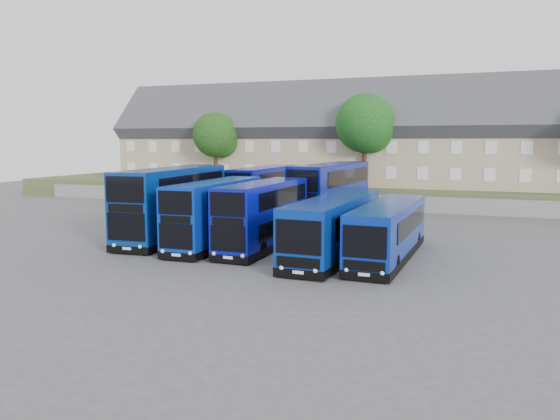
# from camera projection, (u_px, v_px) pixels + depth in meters

# --- Properties ---
(ground) EXTENTS (120.00, 120.00, 0.00)m
(ground) POSITION_uv_depth(u_px,v_px,m) (236.00, 258.00, 30.89)
(ground) COLOR #4E4E54
(ground) RESTS_ON ground
(retaining_wall) EXTENTS (70.00, 0.40, 1.50)m
(retaining_wall) POSITION_uv_depth(u_px,v_px,m) (340.00, 201.00, 53.11)
(retaining_wall) COLOR slate
(retaining_wall) RESTS_ON ground
(earth_bank) EXTENTS (80.00, 20.00, 2.00)m
(earth_bank) POSITION_uv_depth(u_px,v_px,m) (362.00, 190.00, 62.38)
(earth_bank) COLOR #414C2A
(earth_bank) RESTS_ON ground
(terrace_row) EXTENTS (66.00, 10.40, 11.20)m
(terrace_row) POSITION_uv_depth(u_px,v_px,m) (412.00, 141.00, 55.88)
(terrace_row) COLOR tan
(terrace_row) RESTS_ON earth_bank
(dd_front_left) EXTENTS (3.64, 12.10, 4.74)m
(dd_front_left) POSITION_uv_depth(u_px,v_px,m) (173.00, 204.00, 36.93)
(dd_front_left) COLOR navy
(dd_front_left) RESTS_ON ground
(dd_front_mid) EXTENTS (2.66, 10.26, 4.05)m
(dd_front_mid) POSITION_uv_depth(u_px,v_px,m) (216.00, 214.00, 34.29)
(dd_front_mid) COLOR #092EA6
(dd_front_mid) RESTS_ON ground
(dd_front_right) EXTENTS (2.38, 10.18, 4.04)m
(dd_front_right) POSITION_uv_depth(u_px,v_px,m) (264.00, 216.00, 33.54)
(dd_front_right) COLOR #090FA5
(dd_front_right) RESTS_ON ground
(dd_rear_left) EXTENTS (2.59, 10.89, 4.31)m
(dd_rear_left) POSITION_uv_depth(u_px,v_px,m) (264.00, 193.00, 47.16)
(dd_rear_left) COLOR #080E9B
(dd_rear_left) RESTS_ON ground
(dd_rear_right) EXTENTS (3.70, 12.13, 4.75)m
(dd_rear_right) POSITION_uv_depth(u_px,v_px,m) (331.00, 194.00, 43.62)
(dd_rear_right) COLOR navy
(dd_rear_right) RESTS_ON ground
(coach_east_a) EXTENTS (2.90, 12.34, 3.36)m
(coach_east_a) POSITION_uv_depth(u_px,v_px,m) (335.00, 228.00, 31.24)
(coach_east_a) COLOR navy
(coach_east_a) RESTS_ON ground
(coach_east_b) EXTENTS (2.77, 11.49, 3.12)m
(coach_east_b) POSITION_uv_depth(u_px,v_px,m) (388.00, 232.00, 30.40)
(coach_east_b) COLOR #0826A0
(coach_east_b) RESTS_ON ground
(tree_west) EXTENTS (4.80, 4.80, 7.65)m
(tree_west) POSITION_uv_depth(u_px,v_px,m) (217.00, 137.00, 58.14)
(tree_west) COLOR #382314
(tree_west) RESTS_ON earth_bank
(tree_mid) EXTENTS (5.76, 5.76, 9.18)m
(tree_mid) POSITION_uv_depth(u_px,v_px,m) (367.00, 126.00, 52.94)
(tree_mid) COLOR #382314
(tree_mid) RESTS_ON earth_bank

